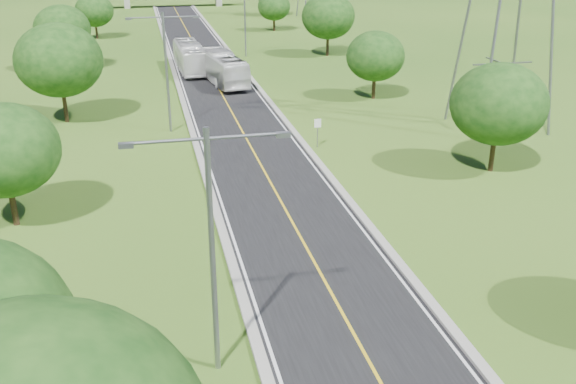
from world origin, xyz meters
name	(u,v)px	position (x,y,z in m)	size (l,w,h in m)	color
ground	(219,88)	(0.00, 60.00, 0.00)	(260.00, 260.00, 0.00)	#2C5417
road	(212,77)	(0.00, 66.00, 0.03)	(8.00, 150.00, 0.06)	black
curb_left	(176,78)	(-4.25, 66.00, 0.11)	(0.50, 150.00, 0.22)	gray
curb_right	(248,74)	(4.25, 66.00, 0.11)	(0.50, 150.00, 0.22)	gray
speed_limit_sign	(318,128)	(5.20, 37.98, 1.60)	(0.55, 0.09, 2.40)	slate
streetlight_near_left	(211,234)	(-6.00, 12.00, 5.94)	(5.90, 0.25, 10.00)	slate
streetlight_mid_left	(166,62)	(-6.00, 45.00, 5.94)	(5.90, 0.25, 10.00)	slate
streetlight_far_right	(245,12)	(6.00, 78.00, 5.94)	(5.90, 0.25, 10.00)	slate
tree_lb	(4,150)	(-16.00, 28.00, 4.64)	(6.30, 6.30, 7.33)	black
tree_lc	(59,60)	(-15.00, 50.00, 5.58)	(7.56, 7.56, 8.79)	black
tree_ld	(62,29)	(-17.00, 74.00, 4.95)	(6.72, 6.72, 7.82)	black
tree_le	(94,11)	(-14.50, 98.00, 4.33)	(5.88, 5.88, 6.84)	black
tree_rb	(499,104)	(16.00, 30.00, 4.95)	(6.72, 6.72, 7.82)	black
tree_rc	(375,56)	(15.00, 52.00, 4.33)	(5.88, 5.88, 6.84)	black
tree_rd	(328,16)	(17.00, 76.00, 5.27)	(7.14, 7.14, 8.30)	black
tree_re	(274,6)	(14.50, 100.00, 4.02)	(5.46, 5.46, 6.35)	black
bus_outbound	(222,68)	(0.80, 62.32, 1.77)	(2.88, 12.31, 3.43)	silver
bus_inbound	(190,57)	(-2.19, 69.90, 1.74)	(2.83, 12.08, 3.37)	white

